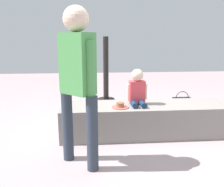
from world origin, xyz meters
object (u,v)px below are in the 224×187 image
object	(u,v)px
adult_standing	(78,74)
water_bottle_near_gift	(80,107)
gift_bag	(113,114)
party_cup_red	(124,111)
handbag_black_leather	(182,103)
cake_plate	(120,106)
child_seated	(137,89)

from	to	relation	value
adult_standing	water_bottle_near_gift	world-z (taller)	adult_standing
gift_bag	party_cup_red	world-z (taller)	gift_bag
water_bottle_near_gift	party_cup_red	bearing A→B (deg)	-10.68
water_bottle_near_gift	gift_bag	bearing A→B (deg)	-49.89
water_bottle_near_gift	handbag_black_leather	distance (m)	1.90
cake_plate	gift_bag	distance (m)	0.65
adult_standing	cake_plate	distance (m)	0.98
adult_standing	gift_bag	bearing A→B (deg)	69.57
child_seated	cake_plate	distance (m)	0.34
cake_plate	gift_bag	xyz separation A→B (m)	(-0.05, 0.58, -0.30)
cake_plate	handbag_black_leather	distance (m)	1.88
handbag_black_leather	party_cup_red	bearing A→B (deg)	-168.86
cake_plate	handbag_black_leather	bearing A→B (deg)	44.19
water_bottle_near_gift	party_cup_red	xyz separation A→B (m)	(0.77, -0.14, -0.05)
party_cup_red	child_seated	bearing A→B (deg)	-86.81
child_seated	cake_plate	bearing A→B (deg)	-151.93
child_seated	party_cup_red	bearing A→B (deg)	93.19
gift_bag	water_bottle_near_gift	bearing A→B (deg)	130.11
cake_plate	handbag_black_leather	world-z (taller)	cake_plate
adult_standing	gift_bag	distance (m)	1.55
cake_plate	water_bottle_near_gift	world-z (taller)	cake_plate
gift_bag	handbag_black_leather	xyz separation A→B (m)	(1.37, 0.71, -0.04)
child_seated	party_cup_red	xyz separation A→B (m)	(-0.05, 0.94, -0.59)
gift_bag	handbag_black_leather	bearing A→B (deg)	27.37
gift_bag	child_seated	bearing A→B (deg)	-57.28
child_seated	gift_bag	world-z (taller)	child_seated
gift_bag	water_bottle_near_gift	size ratio (longest dim) A/B	1.53
cake_plate	water_bottle_near_gift	xyz separation A→B (m)	(-0.58, 1.21, -0.35)
adult_standing	gift_bag	world-z (taller)	adult_standing
cake_plate	water_bottle_near_gift	bearing A→B (deg)	115.48
child_seated	party_cup_red	size ratio (longest dim) A/B	4.92
water_bottle_near_gift	cake_plate	bearing A→B (deg)	-64.52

